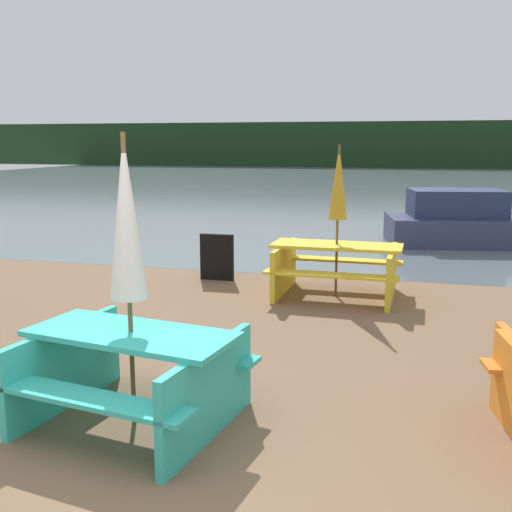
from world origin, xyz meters
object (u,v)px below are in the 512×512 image
object	(u,v)px
picnic_table_teal	(132,368)
picnic_table_yellow	(336,265)
umbrella_gold	(338,184)
umbrella_white	(126,219)
signboard	(217,257)
boat	(484,224)

from	to	relation	value
picnic_table_teal	picnic_table_yellow	distance (m)	4.52
picnic_table_teal	picnic_table_yellow	world-z (taller)	picnic_table_yellow
umbrella_gold	umbrella_white	world-z (taller)	umbrella_white
picnic_table_yellow	signboard	distance (m)	2.08
picnic_table_teal	umbrella_white	distance (m)	1.19
umbrella_white	signboard	bearing A→B (deg)	100.38
umbrella_gold	picnic_table_yellow	bearing A→B (deg)	86.42
picnic_table_yellow	signboard	size ratio (longest dim) A/B	2.51
picnic_table_teal	umbrella_white	bearing A→B (deg)	180.00
umbrella_gold	boat	world-z (taller)	umbrella_gold
picnic_table_yellow	umbrella_white	xyz separation A→B (m)	(-1.09, -4.39, 1.17)
picnic_table_teal	umbrella_gold	bearing A→B (deg)	76.07
umbrella_gold	signboard	size ratio (longest dim) A/B	2.90
umbrella_white	umbrella_gold	bearing A→B (deg)	76.07
picnic_table_yellow	umbrella_white	size ratio (longest dim) A/B	0.83
umbrella_white	boat	world-z (taller)	umbrella_white
umbrella_white	signboard	world-z (taller)	umbrella_white
boat	picnic_table_teal	bearing A→B (deg)	-120.19
umbrella_white	boat	distance (m)	10.47
umbrella_gold	boat	distance (m)	6.05
picnic_table_teal	signboard	world-z (taller)	picnic_table_teal
boat	signboard	xyz separation A→B (m)	(-4.59, -4.76, -0.07)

